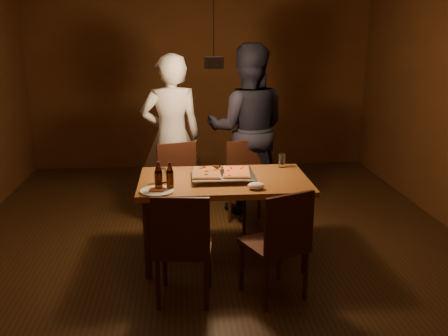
{
  "coord_description": "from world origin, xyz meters",
  "views": [
    {
      "loc": [
        -0.29,
        -4.46,
        2.03
      ],
      "look_at": [
        0.07,
        -0.23,
        0.85
      ],
      "focal_mm": 40.0,
      "sensor_mm": 36.0,
      "label": 1
    }
  ],
  "objects": [
    {
      "name": "pizza_cheese",
      "position": [
        0.18,
        -0.22,
        0.81
      ],
      "size": [
        0.26,
        0.39,
        0.02
      ],
      "primitive_type": "cube",
      "rotation": [
        0.0,
        0.0,
        -0.09
      ],
      "color": "gold",
      "rests_on": "pizza_tray"
    },
    {
      "name": "diner_white",
      "position": [
        -0.41,
        0.88,
        0.9
      ],
      "size": [
        0.71,
        0.53,
        1.8
      ],
      "primitive_type": "imported",
      "rotation": [
        0.0,
        0.0,
        3.3
      ],
      "color": "silver",
      "rests_on": "floor"
    },
    {
      "name": "chair_far_left",
      "position": [
        -0.32,
        0.51,
        0.54
      ],
      "size": [
        0.53,
        0.53,
        0.49
      ],
      "rotation": [
        0.0,
        0.0,
        3.45
      ],
      "color": "#38190F",
      "rests_on": "floor"
    },
    {
      "name": "water_glass_right",
      "position": [
        0.66,
        0.11,
        0.82
      ],
      "size": [
        0.06,
        0.06,
        0.13
      ],
      "primitive_type": "cylinder",
      "color": "silver",
      "rests_on": "dining_table"
    },
    {
      "name": "chair_near_right",
      "position": [
        0.43,
        -1.04,
        0.54
      ],
      "size": [
        0.55,
        0.55,
        0.49
      ],
      "rotation": [
        0.0,
        0.0,
        0.41
      ],
      "color": "#38190F",
      "rests_on": "floor"
    },
    {
      "name": "diner_dark",
      "position": [
        0.44,
        1.0,
        0.95
      ],
      "size": [
        1.0,
        0.82,
        1.9
      ],
      "primitive_type": "imported",
      "rotation": [
        0.0,
        0.0,
        3.02
      ],
      "color": "black",
      "rests_on": "floor"
    },
    {
      "name": "beer_bottle_a",
      "position": [
        -0.49,
        -0.53,
        0.87
      ],
      "size": [
        0.06,
        0.06,
        0.25
      ],
      "color": "black",
      "rests_on": "dining_table"
    },
    {
      "name": "dining_table",
      "position": [
        0.07,
        -0.23,
        0.68
      ],
      "size": [
        1.5,
        0.9,
        0.75
      ],
      "color": "#965A26",
      "rests_on": "floor"
    },
    {
      "name": "pizza_meat",
      "position": [
        -0.08,
        -0.21,
        0.81
      ],
      "size": [
        0.27,
        0.4,
        0.02
      ],
      "primitive_type": "cube",
      "rotation": [
        0.0,
        0.0,
        -0.07
      ],
      "color": "maroon",
      "rests_on": "pizza_tray"
    },
    {
      "name": "plate_slice",
      "position": [
        -0.51,
        -0.56,
        0.76
      ],
      "size": [
        0.28,
        0.28,
        0.03
      ],
      "color": "white",
      "rests_on": "dining_table"
    },
    {
      "name": "spatula",
      "position": [
        0.06,
        -0.21,
        0.81
      ],
      "size": [
        0.18,
        0.26,
        0.04
      ],
      "primitive_type": null,
      "rotation": [
        0.0,
        0.0,
        0.41
      ],
      "color": "silver",
      "rests_on": "pizza_tray"
    },
    {
      "name": "room_shell",
      "position": [
        0.0,
        0.0,
        1.4
      ],
      "size": [
        6.0,
        6.0,
        6.0
      ],
      "color": "#351F0E",
      "rests_on": "ground"
    },
    {
      "name": "water_glass_left",
      "position": [
        -0.47,
        -0.3,
        0.81
      ],
      "size": [
        0.08,
        0.08,
        0.13
      ],
      "primitive_type": "cylinder",
      "color": "silver",
      "rests_on": "dining_table"
    },
    {
      "name": "chair_near_left",
      "position": [
        -0.31,
        -1.03,
        0.54
      ],
      "size": [
        0.46,
        0.46,
        0.49
      ],
      "rotation": [
        0.0,
        0.0,
        -0.11
      ],
      "color": "#38190F",
      "rests_on": "floor"
    },
    {
      "name": "pizza_tray",
      "position": [
        0.06,
        -0.22,
        0.77
      ],
      "size": [
        0.59,
        0.5,
        0.05
      ],
      "primitive_type": "cube",
      "rotation": [
        0.0,
        0.0,
        0.09
      ],
      "color": "silver",
      "rests_on": "dining_table"
    },
    {
      "name": "napkin",
      "position": [
        0.31,
        -0.55,
        0.78
      ],
      "size": [
        0.14,
        0.11,
        0.06
      ],
      "primitive_type": "ellipsoid",
      "color": "white",
      "rests_on": "dining_table"
    },
    {
      "name": "pendant_lamp",
      "position": [
        0.0,
        0.0,
        1.76
      ],
      "size": [
        0.18,
        0.18,
        1.1
      ],
      "color": "black",
      "rests_on": "ceiling"
    },
    {
      "name": "beer_bottle_b",
      "position": [
        -0.4,
        -0.5,
        0.87
      ],
      "size": [
        0.06,
        0.06,
        0.23
      ],
      "color": "black",
      "rests_on": "dining_table"
    },
    {
      "name": "chair_far_right",
      "position": [
        0.4,
        0.57,
        0.54
      ],
      "size": [
        0.53,
        0.53,
        0.49
      ],
      "rotation": [
        0.0,
        0.0,
        3.47
      ],
      "color": "#38190F",
      "rests_on": "floor"
    }
  ]
}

